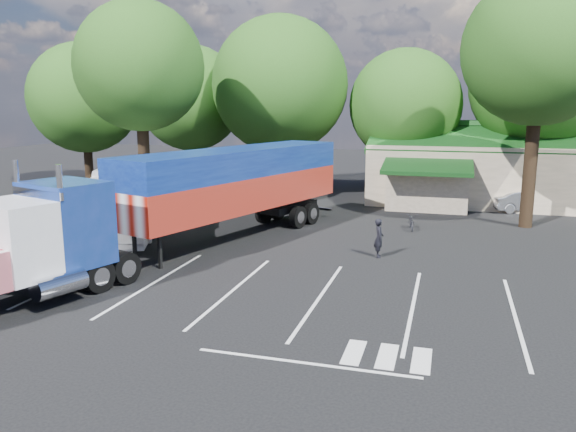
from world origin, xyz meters
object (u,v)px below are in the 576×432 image
(bicycle, at_px, (411,221))
(woman, at_px, (379,238))
(semi_truck, at_px, (195,194))
(silver_sedan, at_px, (525,201))
(tour_bus, at_px, (130,197))

(bicycle, bearing_deg, woman, -107.68)
(semi_truck, bearing_deg, bicycle, 56.84)
(bicycle, relative_size, silver_sedan, 0.42)
(semi_truck, bearing_deg, tour_bus, 167.83)
(tour_bus, bearing_deg, silver_sedan, 5.26)
(semi_truck, relative_size, silver_sedan, 5.30)
(tour_bus, bearing_deg, bicycle, -7.16)
(bicycle, height_order, tour_bus, tour_bus)
(tour_bus, height_order, silver_sedan, tour_bus)
(semi_truck, height_order, woman, semi_truck)
(bicycle, xyz_separation_m, tour_bus, (-14.58, -4.18, 1.29))
(semi_truck, distance_m, tour_bus, 6.31)
(semi_truck, xyz_separation_m, bicycle, (9.19, 7.34, -2.21))
(woman, bearing_deg, silver_sedan, -42.93)
(semi_truck, height_order, silver_sedan, semi_truck)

